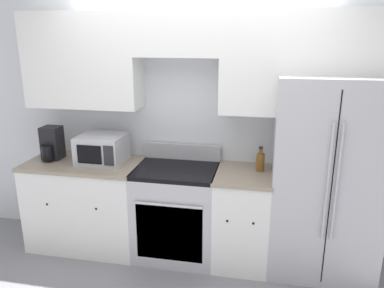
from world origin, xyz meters
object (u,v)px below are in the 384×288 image
refrigerator (325,177)px  microwave (102,149)px  bottle (260,161)px  oven_range (177,211)px

refrigerator → microwave: 2.13m
microwave → bottle: bearing=1.6°
oven_range → microwave: size_ratio=2.44×
bottle → microwave: bearing=-178.4°
refrigerator → bottle: refrigerator is taller
microwave → bottle: size_ratio=1.89×
oven_range → microwave: bearing=176.8°
refrigerator → bottle: 0.59m
oven_range → bottle: 0.96m
refrigerator → bottle: size_ratio=7.77×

